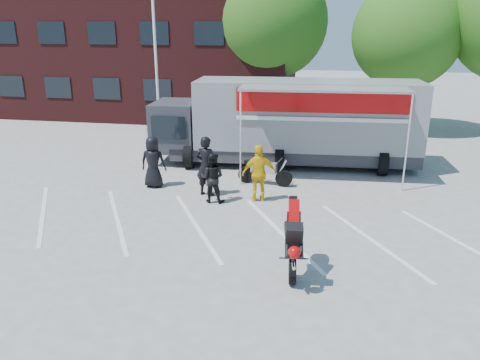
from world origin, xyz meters
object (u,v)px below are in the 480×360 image
(flagpole, at_px, (160,33))
(parked_motorcycle, at_px, (265,184))
(tree_mid, at_px, (407,35))
(spectator_leather_c, at_px, (212,178))
(spectator_hivis, at_px, (259,173))
(tree_left, at_px, (271,22))
(stunt_bike_rider, at_px, (291,269))
(transporter_truck, at_px, (292,164))
(spectator_leather_a, at_px, (153,162))
(spectator_leather_b, at_px, (206,166))

(flagpole, distance_m, parked_motorcycle, 9.03)
(tree_mid, xyz_separation_m, spectator_leather_c, (-7.18, -12.08, -4.13))
(spectator_hivis, bearing_deg, tree_left, -100.76)
(tree_mid, bearing_deg, tree_left, 171.87)
(stunt_bike_rider, bearing_deg, transporter_truck, 87.93)
(tree_mid, bearing_deg, stunt_bike_rider, -105.16)
(spectator_leather_a, relative_size, spectator_hivis, 0.97)
(tree_left, bearing_deg, spectator_leather_b, -92.40)
(spectator_leather_b, height_order, spectator_hivis, spectator_leather_b)
(spectator_leather_b, bearing_deg, stunt_bike_rider, 135.65)
(tree_left, bearing_deg, flagpole, -125.28)
(transporter_truck, xyz_separation_m, spectator_leather_b, (-2.53, -4.17, 1.01))
(transporter_truck, distance_m, spectator_hivis, 4.52)
(transporter_truck, relative_size, stunt_bike_rider, 5.40)
(spectator_leather_c, bearing_deg, spectator_leather_b, -57.47)
(transporter_truck, xyz_separation_m, spectator_leather_a, (-4.57, -3.67, 0.90))
(tree_left, bearing_deg, tree_mid, -8.13)
(spectator_leather_a, bearing_deg, stunt_bike_rider, 133.89)
(flagpole, relative_size, spectator_hivis, 4.32)
(transporter_truck, bearing_deg, spectator_leather_a, -144.61)
(stunt_bike_rider, xyz_separation_m, spectator_hivis, (-1.40, 4.30, 0.93))
(spectator_leather_a, relative_size, spectator_leather_b, 0.89)
(tree_left, distance_m, parked_motorcycle, 12.47)
(tree_left, relative_size, parked_motorcycle, 4.29)
(spectator_leather_a, distance_m, spectator_hivis, 3.88)
(spectator_leather_b, relative_size, spectator_hivis, 1.09)
(tree_mid, height_order, spectator_leather_a, tree_mid)
(parked_motorcycle, bearing_deg, stunt_bike_rider, -158.60)
(tree_mid, relative_size, spectator_leather_a, 4.28)
(tree_left, bearing_deg, parked_motorcycle, -83.60)
(tree_mid, distance_m, parked_motorcycle, 12.62)
(transporter_truck, height_order, spectator_leather_a, spectator_leather_a)
(tree_left, relative_size, tree_mid, 1.13)
(tree_left, xyz_separation_m, stunt_bike_rider, (2.66, -17.01, -5.57))
(stunt_bike_rider, bearing_deg, flagpole, 115.72)
(transporter_truck, bearing_deg, flagpole, 155.98)
(spectator_leather_a, xyz_separation_m, spectator_leather_c, (2.37, -1.06, -0.09))
(tree_mid, bearing_deg, transporter_truck, -124.17)
(tree_left, distance_m, spectator_hivis, 13.59)
(stunt_bike_rider, bearing_deg, tree_left, 92.51)
(flagpole, relative_size, spectator_leather_c, 4.93)
(spectator_leather_b, bearing_deg, parked_motorcycle, -130.64)
(spectator_leather_a, bearing_deg, flagpole, -76.77)
(parked_motorcycle, height_order, spectator_hivis, spectator_hivis)
(spectator_hivis, bearing_deg, spectator_leather_a, -26.66)
(stunt_bike_rider, distance_m, spectator_leather_c, 4.92)
(flagpole, distance_m, spectator_leather_c, 9.20)
(tree_left, relative_size, spectator_leather_a, 4.81)
(tree_mid, bearing_deg, spectator_leather_c, -120.73)
(stunt_bike_rider, bearing_deg, spectator_hivis, 101.61)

